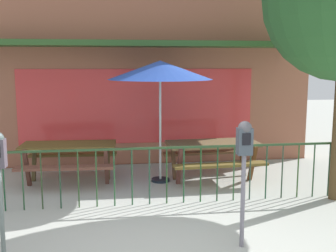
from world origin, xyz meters
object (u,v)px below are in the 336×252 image
(parking_meter_near, at_px, (244,151))
(patio_umbrella, at_px, (160,71))
(picnic_table_left, at_px, (69,152))
(picnic_table_right, at_px, (213,150))

(parking_meter_near, bearing_deg, patio_umbrella, 102.68)
(parking_meter_near, bearing_deg, picnic_table_left, 127.55)
(picnic_table_left, bearing_deg, picnic_table_right, -3.98)
(picnic_table_left, height_order, picnic_table_right, same)
(patio_umbrella, bearing_deg, picnic_table_right, -1.97)
(picnic_table_right, bearing_deg, picnic_table_left, 176.02)
(picnic_table_left, distance_m, parking_meter_near, 4.09)
(picnic_table_left, distance_m, picnic_table_right, 2.83)
(picnic_table_right, distance_m, parking_meter_near, 3.09)
(picnic_table_right, xyz_separation_m, parking_meter_near, (-0.36, -3.01, 0.64))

